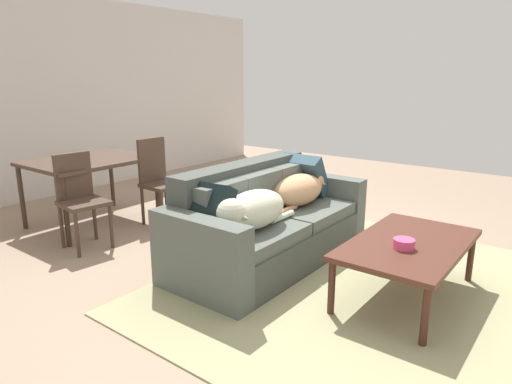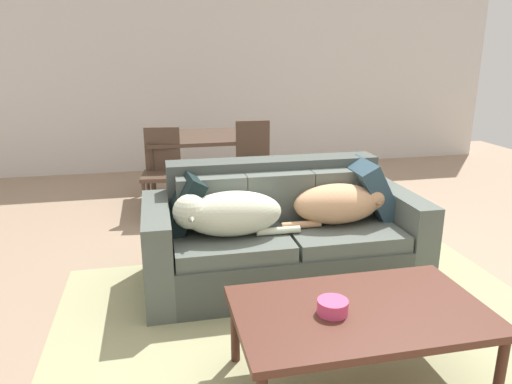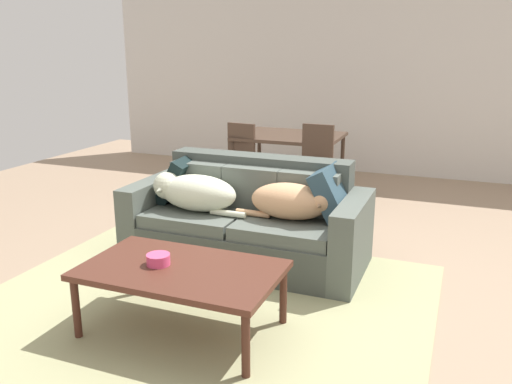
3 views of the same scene
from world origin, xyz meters
TOP-DOWN VIEW (x-y plane):
  - ground_plane at (0.00, 0.00)m, footprint 10.00×10.00m
  - back_partition at (0.00, 4.00)m, footprint 8.00×0.12m
  - area_rug at (-0.27, -0.68)m, footprint 3.21×2.72m
  - couch at (-0.27, 0.25)m, footprint 2.01×0.91m
  - dog_on_left_cushion at (-0.70, 0.08)m, footprint 0.87×0.37m
  - dog_on_right_cushion at (0.15, 0.16)m, footprint 0.80×0.37m
  - throw_pillow_by_left_arm at (-0.99, 0.30)m, footprint 0.34×0.44m
  - throw_pillow_by_right_arm at (0.45, 0.30)m, footprint 0.35×0.45m
  - coffee_table at (-0.21, -1.03)m, footprint 1.26×0.75m
  - bowl_on_coffee_table at (-0.36, -1.04)m, footprint 0.15×0.15m
  - dining_table at (-0.61, 2.43)m, footprint 1.25×0.97m
  - dining_chair_near_left at (-1.08, 1.88)m, footprint 0.45×0.45m
  - dining_chair_near_right at (-0.13, 1.85)m, footprint 0.41×0.41m

SIDE VIEW (x-z plane):
  - ground_plane at x=0.00m, z-range 0.00..0.00m
  - area_rug at x=-0.27m, z-range 0.00..0.01m
  - couch at x=-0.27m, z-range -0.10..0.78m
  - coffee_table at x=-0.21m, z-range 0.18..0.63m
  - bowl_on_coffee_table at x=-0.36m, z-range 0.45..0.52m
  - dining_chair_near_left at x=-1.08m, z-range 0.05..0.98m
  - dining_chair_near_right at x=-0.13m, z-range 0.05..1.01m
  - dog_on_right_cushion at x=0.15m, z-range 0.45..0.74m
  - dog_on_left_cushion at x=-0.70m, z-range 0.45..0.76m
  - throw_pillow_by_left_arm at x=-0.99m, z-range 0.43..0.85m
  - throw_pillow_by_right_arm at x=0.45m, z-range 0.42..0.88m
  - dining_table at x=-0.61m, z-range 0.31..1.05m
  - back_partition at x=0.00m, z-range 0.00..2.70m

